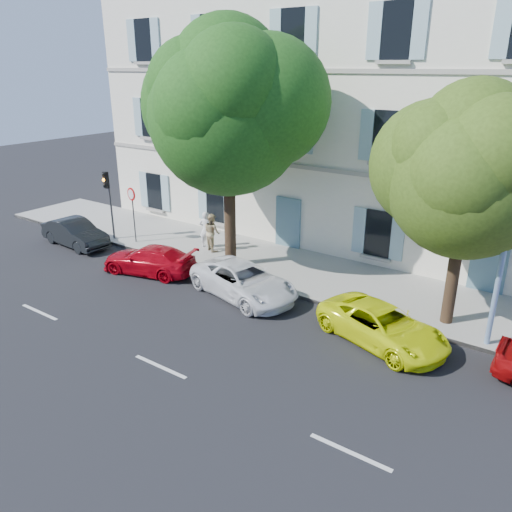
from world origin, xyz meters
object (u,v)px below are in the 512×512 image
Objects in this scene: car_yellow_supercar at (382,326)px; tree_left at (228,116)px; traffic_light at (108,191)px; road_sign at (132,203)px; tree_right at (468,180)px; car_white_coupe at (244,281)px; car_dark_sedan at (75,233)px; car_red_coupe at (149,260)px; pedestrian_a at (206,230)px; pedestrian_b at (212,232)px.

tree_left is at bearing 91.87° from car_yellow_supercar.
road_sign is at bearing 14.67° from traffic_light.
car_white_coupe is at bearing -163.26° from tree_right.
tree_left reaches higher than car_dark_sedan.
car_red_coupe is 4.63m from car_white_coupe.
car_white_coupe is at bearing -86.09° from car_dark_sedan.
tree_left is 5.58× the size of pedestrian_a.
car_white_coupe is 2.61× the size of pedestrian_b.
tree_right is (9.08, 0.08, -1.38)m from tree_left.
car_yellow_supercar is at bearing -175.94° from pedestrian_b.
tree_right is 16.18m from traffic_light.
pedestrian_b reaches higher than car_red_coupe.
tree_right is 12.11m from pedestrian_a.
car_dark_sedan is at bearing -142.70° from road_sign.
pedestrian_b is at bearing 152.29° from tree_left.
car_yellow_supercar is at bearing -87.07° from car_dark_sedan.
tree_left is 5.92m from pedestrian_a.
car_yellow_supercar is 1.28× the size of traffic_light.
tree_left is at bearing 3.16° from road_sign.
car_yellow_supercar is 10.05m from pedestrian_b.
car_white_coupe is 5.47m from pedestrian_a.
pedestrian_b is at bearing 155.64° from car_red_coupe.
road_sign reaches higher than car_red_coupe.
pedestrian_a reaches higher than car_yellow_supercar.
tree_right reaches higher than road_sign.
pedestrian_b is (-10.88, 0.86, -3.94)m from tree_right.
road_sign is 3.76m from pedestrian_a.
car_red_coupe is at bearing -167.79° from tree_right.
traffic_light is at bearing 94.76° from car_white_coupe.
tree_left reaches higher than pedestrian_b.
tree_left is (-7.72, 2.24, 5.75)m from car_yellow_supercar.
car_red_coupe is 1.51× the size of road_sign.
pedestrian_b is at bearing 18.17° from road_sign.
car_red_coupe is at bearing 109.03° from car_yellow_supercar.
car_white_coupe is at bearing -12.24° from road_sign.
tree_left is at bearing 5.34° from traffic_light.
pedestrian_a is at bearing -56.92° from car_dark_sedan.
road_sign is 1.54× the size of pedestrian_b.
pedestrian_b is (-9.52, 3.18, 0.42)m from car_yellow_supercar.
pedestrian_b is (5.10, 1.59, -1.56)m from traffic_light.
car_yellow_supercar is 1.60× the size of road_sign.
tree_left reaches higher than pedestrian_a.
traffic_light is 1.93× the size of pedestrian_b.
car_red_coupe is 4.10m from road_sign.
pedestrian_b is (6.10, 2.99, 0.38)m from car_dark_sedan.
road_sign is at bearing 40.73° from pedestrian_b.
car_white_coupe is (10.07, 0.05, -0.01)m from car_dark_sedan.
tree_right is 4.31× the size of pedestrian_b.
car_yellow_supercar is 0.45× the size of tree_left.
car_dark_sedan is at bearing 107.34° from car_yellow_supercar.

